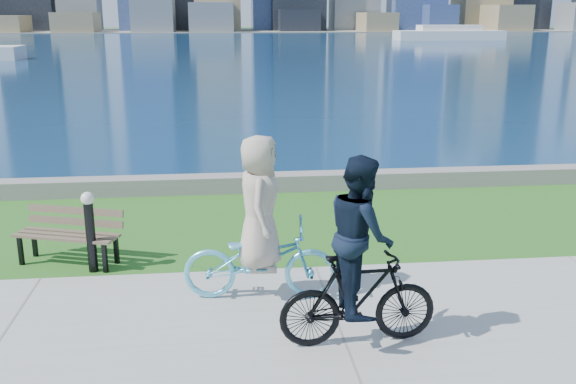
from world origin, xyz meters
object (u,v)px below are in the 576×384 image
bollard_lamp (90,226)px  cyclist_man (359,268)px  park_bench (70,231)px  cyclist_woman (260,239)px

bollard_lamp → cyclist_man: cyclist_man is taller
park_bench → cyclist_man: cyclist_man is taller
park_bench → cyclist_woman: bearing=-11.5°
park_bench → cyclist_woman: (2.79, -1.61, 0.33)m
bollard_lamp → cyclist_man: 4.29m
cyclist_woman → cyclist_man: cyclist_man is taller
bollard_lamp → cyclist_man: (3.43, -2.56, 0.25)m
bollard_lamp → cyclist_woman: cyclist_woman is taller
park_bench → bollard_lamp: (0.39, -0.41, 0.20)m
cyclist_woman → cyclist_man: (1.03, -1.36, 0.11)m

